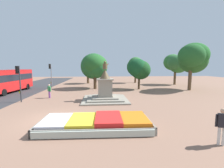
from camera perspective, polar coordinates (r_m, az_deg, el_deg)
name	(u,v)px	position (r m, az deg, el deg)	size (l,w,h in m)	color
ground_plane	(56,119)	(11.54, -20.54, -12.44)	(93.12, 93.12, 0.00)	#8C6651
flower_planter	(97,123)	(9.42, -5.73, -14.55)	(6.78, 3.10, 0.68)	#38281C
statue_monument	(105,91)	(16.58, -2.66, -2.87)	(4.87, 4.87, 4.30)	gray
traffic_light_mid_block	(19,77)	(18.15, -32.00, 2.13)	(0.41, 0.29, 3.76)	#2D2D33
traffic_light_far_corner	(51,72)	(27.07, -22.36, 4.28)	(0.41, 0.30, 4.15)	slate
city_bus	(7,80)	(25.93, -35.00, 1.36)	(2.99, 9.35, 3.24)	red
pedestrian_near_planter	(222,124)	(8.82, 36.42, -12.16)	(0.52, 0.37, 1.78)	beige
pedestrian_crossing_plaza	(49,90)	(19.15, -22.78, -2.18)	(0.45, 0.42, 1.63)	#8C4C99
park_tree_far_left	(176,63)	(33.76, 23.06, 7.24)	(4.64, 4.32, 6.31)	brown
park_tree_behind_statue	(135,64)	(34.74, 8.66, 7.40)	(3.57, 3.24, 5.87)	#4C3823
park_tree_far_right	(193,58)	(26.70, 28.43, 8.86)	(5.32, 5.86, 7.33)	brown
park_tree_street_side	(95,66)	(25.60, -6.49, 6.86)	(4.51, 4.87, 5.95)	#4C3823
park_tree_mid_canopy	(89,68)	(33.48, -8.69, 5.91)	(3.37, 3.75, 4.90)	brown
park_tree_distant	(138,69)	(24.83, 10.01, 5.78)	(3.68, 3.93, 4.97)	#4C3823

